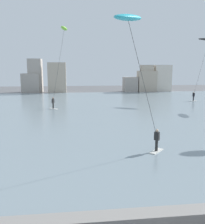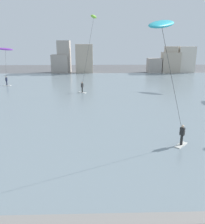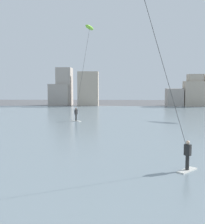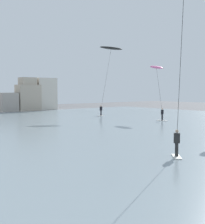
# 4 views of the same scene
# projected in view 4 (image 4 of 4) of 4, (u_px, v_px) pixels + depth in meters

# --- Properties ---
(kitesurfer_pink) EXTENTS (3.24, 5.05, 7.56)m
(kitesurfer_pink) POSITION_uv_depth(u_px,v_px,m) (157.00, 71.00, 42.58)
(kitesurfer_pink) COLOR silver
(kitesurfer_pink) RESTS_ON water_bay
(kitesurfer_black) EXTENTS (4.69, 3.17, 10.97)m
(kitesurfer_black) POSITION_uv_depth(u_px,v_px,m) (110.00, 53.00, 48.63)
(kitesurfer_black) COLOR silver
(kitesurfer_black) RESTS_ON water_bay
(kitesurfer_cyan) EXTENTS (4.70, 4.75, 9.08)m
(kitesurfer_cyan) POSITION_uv_depth(u_px,v_px,m) (183.00, 4.00, 14.61)
(kitesurfer_cyan) COLOR silver
(kitesurfer_cyan) RESTS_ON water_bay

